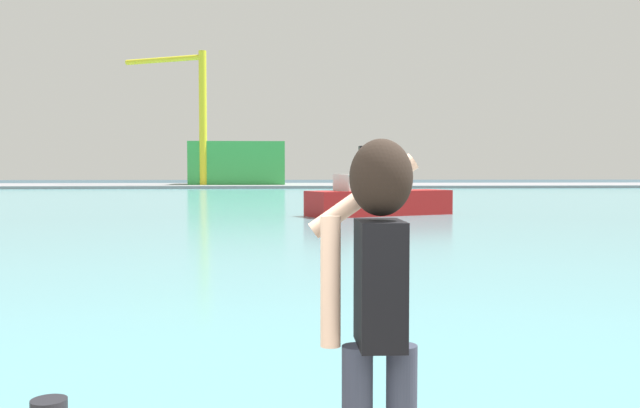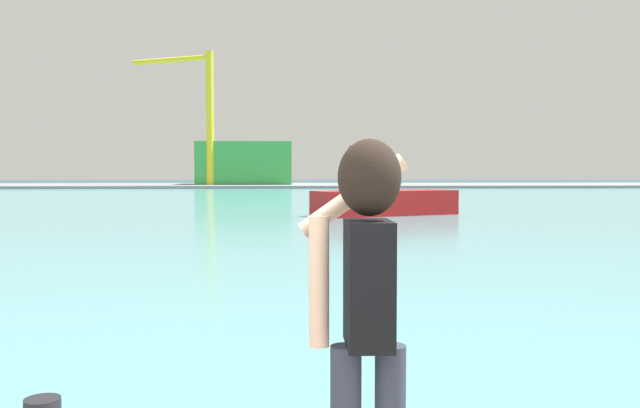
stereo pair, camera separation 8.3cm
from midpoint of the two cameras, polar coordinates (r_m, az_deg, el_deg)
ground_plane at (r=52.22m, az=-3.02°, el=0.32°), size 220.00×220.00×0.00m
harbor_water at (r=54.22m, az=-3.02°, el=0.43°), size 140.00×100.00×0.02m
far_shore_dock at (r=94.19m, az=-3.01°, el=1.54°), size 140.00×20.00×0.35m
person_photographer at (r=3.09m, az=4.61°, el=-7.20°), size 0.52×0.55×1.74m
boat_moored at (r=34.48m, az=5.31°, el=0.35°), size 7.65×4.90×2.05m
warehouse_left at (r=95.49m, az=-6.19°, el=3.37°), size 12.68×9.98×5.73m
port_crane at (r=92.30m, az=-9.91°, el=8.23°), size 11.45×6.11×17.38m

